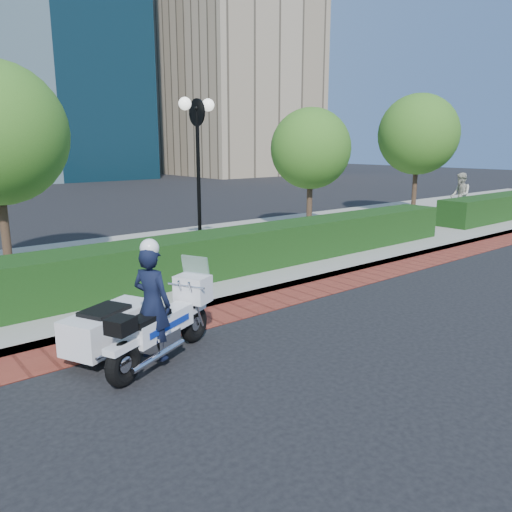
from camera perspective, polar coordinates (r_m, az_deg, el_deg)
ground at (r=9.23m, az=6.41°, el=-7.76°), size 120.00×120.00×0.00m
brick_strip at (r=10.26m, az=0.38°, el=-5.51°), size 60.00×1.00×0.01m
sidewalk at (r=13.87m, az=-11.62°, el=-0.65°), size 60.00×8.00×0.15m
hedge_main at (r=11.72m, az=-6.21°, el=-0.01°), size 18.00×1.20×1.00m
hedge_far at (r=24.36m, az=27.19°, el=5.25°), size 10.00×1.20×1.00m
lamppost at (r=13.33m, az=-6.65°, el=11.52°), size 1.02×0.70×4.21m
tree_c at (r=17.84m, az=6.27°, el=12.08°), size 2.80×2.80×4.30m
tree_d at (r=22.95m, az=18.04°, el=13.07°), size 3.40×3.40×5.16m
tower_right at (r=56.78m, az=-1.68°, el=23.62°), size 14.00×12.00×28.00m
police_motorcycle at (r=7.71m, az=-13.25°, el=-7.00°), size 2.45×1.86×1.92m
pedestrian at (r=23.00m, az=22.29°, el=6.46°), size 1.16×1.15×1.89m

